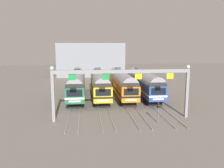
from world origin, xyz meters
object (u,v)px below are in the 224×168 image
at_px(catenary_gantry, 122,80).
at_px(commuter_train_blue, 144,82).
at_px(commuter_train_yellow, 100,83).
at_px(yard_signal_mast, 158,109).
at_px(commuter_train_orange, 122,83).
at_px(commuter_train_green, 77,83).

bearing_deg(catenary_gantry, commuter_train_blue, 65.15).
relative_size(commuter_train_yellow, yard_signal_mast, 6.87).
xyz_separation_m(commuter_train_yellow, yard_signal_mast, (6.25, -15.55, -0.84)).
height_order(commuter_train_orange, yard_signal_mast, commuter_train_orange).
bearing_deg(commuter_train_green, yard_signal_mast, -56.18).
distance_m(commuter_train_yellow, catenary_gantry, 13.87).
bearing_deg(commuter_train_blue, catenary_gantry, -114.85).
distance_m(commuter_train_yellow, commuter_train_blue, 8.34).
bearing_deg(commuter_train_yellow, commuter_train_orange, 0.00).
bearing_deg(commuter_train_green, catenary_gantry, -65.15).
bearing_deg(commuter_train_orange, yard_signal_mast, -82.37).
relative_size(commuter_train_orange, commuter_train_blue, 1.00).
xyz_separation_m(commuter_train_orange, catenary_gantry, (-2.08, -13.50, 2.43)).
bearing_deg(commuter_train_green, commuter_train_blue, 0.00).
bearing_deg(catenary_gantry, commuter_train_yellow, 98.78).
xyz_separation_m(catenary_gantry, yard_signal_mast, (4.17, -2.05, -3.28)).
bearing_deg(commuter_train_orange, commuter_train_green, 180.00).
bearing_deg(commuter_train_orange, commuter_train_yellow, 180.00).
relative_size(commuter_train_blue, yard_signal_mast, 6.87).
xyz_separation_m(commuter_train_blue, catenary_gantry, (-6.25, -13.50, 2.43)).
height_order(commuter_train_yellow, yard_signal_mast, commuter_train_yellow).
bearing_deg(commuter_train_green, commuter_train_orange, 0.00).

